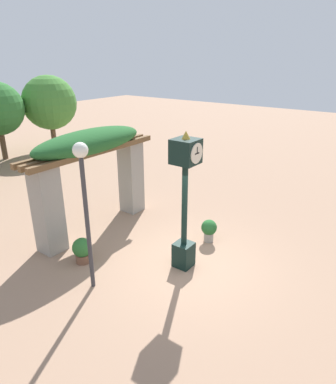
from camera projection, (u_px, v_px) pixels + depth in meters
name	position (u px, v px, depth m)	size (l,w,h in m)	color
ground_plane	(187.00, 263.00, 9.04)	(60.00, 60.00, 0.00)	#9E7A60
pedestal_clock	(185.00, 196.00, 8.21)	(0.58, 0.62, 3.54)	black
pergola	(92.00, 160.00, 10.10)	(4.58, 1.23, 3.14)	gray
potted_plant_near_left	(209.00, 229.00, 9.97)	(0.46, 0.46, 0.68)	gray
potted_plant_near_right	(82.00, 250.00, 8.97)	(0.51, 0.51, 0.69)	brown
lamp_post	(84.00, 188.00, 7.23)	(0.33, 0.33, 3.48)	#333338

